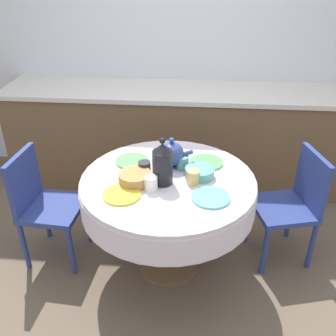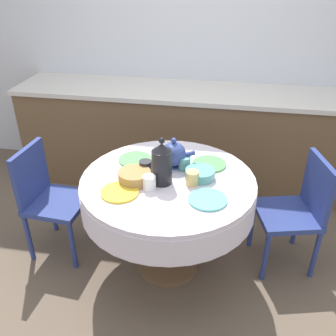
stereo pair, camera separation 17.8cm
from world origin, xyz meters
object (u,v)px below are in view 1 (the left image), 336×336
object	(u,v)px
chair_right	(43,201)
teapot	(172,154)
coffee_carafe	(163,164)
chair_left	(293,201)

from	to	relation	value
chair_right	teapot	xyz separation A→B (m)	(0.92, 0.10, 0.37)
coffee_carafe	teapot	xyz separation A→B (m)	(0.04, 0.21, -0.04)
chair_right	chair_left	bearing A→B (deg)	99.20
chair_right	teapot	bearing A→B (deg)	100.27
chair_left	teapot	bearing A→B (deg)	79.66
chair_left	chair_right	distance (m)	1.79
chair_left	chair_right	size ratio (longest dim) A/B	1.00
chair_right	teapot	size ratio (longest dim) A/B	3.73
chair_right	coffee_carafe	distance (m)	0.98
chair_left	coffee_carafe	distance (m)	1.04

